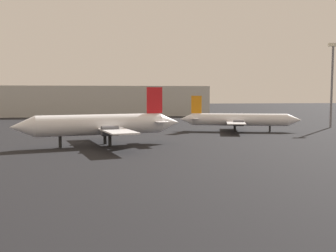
% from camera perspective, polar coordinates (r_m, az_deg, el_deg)
% --- Properties ---
extents(airplane_on_taxiway, '(26.44, 21.90, 9.13)m').
position_cam_1_polar(airplane_on_taxiway, '(60.87, -9.67, 0.20)').
color(airplane_on_taxiway, white).
rests_on(airplane_on_taxiway, ground_plane).
extents(airplane_distant, '(25.43, 16.75, 7.63)m').
position_cam_1_polar(airplane_distant, '(84.27, 10.36, 0.93)').
color(airplane_distant, white).
rests_on(airplane_distant, ground_plane).
extents(light_mast_right, '(2.40, 0.50, 19.96)m').
position_cam_1_polar(light_mast_right, '(100.09, 23.02, 6.22)').
color(light_mast_right, slate).
rests_on(light_mast_right, ground_plane).
extents(terminal_building, '(83.57, 25.85, 10.84)m').
position_cam_1_polar(terminal_building, '(149.78, -10.84, 3.68)').
color(terminal_building, '#B7B7B2').
rests_on(terminal_building, ground_plane).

